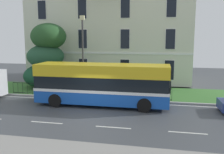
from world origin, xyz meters
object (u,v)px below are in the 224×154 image
georgian_townhouse (112,26)px  single_decker_bus (102,84)px  evergreen_tree (48,62)px  street_lamp_post (83,50)px

georgian_townhouse → single_decker_bus: (1.71, -11.63, -4.66)m
evergreen_tree → street_lamp_post: street_lamp_post is taller
georgian_townhouse → evergreen_tree: (-4.98, -6.47, -3.66)m
georgian_townhouse → single_decker_bus: bearing=-81.7°
evergreen_tree → single_decker_bus: (6.69, -5.16, -1.01)m
evergreen_tree → street_lamp_post: bearing=-31.1°
street_lamp_post → evergreen_tree: bearing=148.9°
georgian_townhouse → evergreen_tree: 8.95m
georgian_townhouse → evergreen_tree: size_ratio=2.84×
single_decker_bus → street_lamp_post: 4.06m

